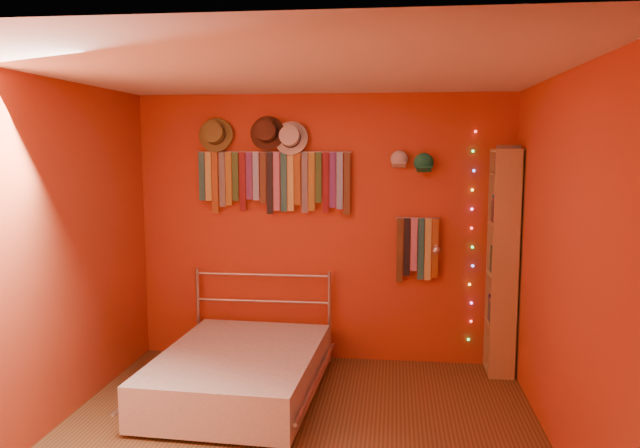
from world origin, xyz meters
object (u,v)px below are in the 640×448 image
at_px(tie_rack, 275,179).
at_px(reading_lamp, 436,250).
at_px(bookshelf, 508,261).
at_px(bed, 240,372).

relative_size(tie_rack, reading_lamp, 4.69).
bearing_deg(tie_rack, reading_lamp, -6.70).
xyz_separation_m(tie_rack, bookshelf, (2.10, -0.16, -0.70)).
relative_size(bookshelf, bed, 1.10).
height_order(bookshelf, bed, bookshelf).
distance_m(bookshelf, bed, 2.49).
xyz_separation_m(reading_lamp, bed, (-1.60, -0.77, -0.91)).
relative_size(tie_rack, bed, 0.80).
bearing_deg(bookshelf, bed, -160.46).
height_order(tie_rack, bookshelf, bookshelf).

